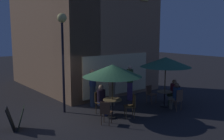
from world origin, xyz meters
The scene contains 20 objects.
ground_plane centered at (0.00, 0.00, 0.00)m, with size 60.00×60.00×0.00m, color #272527.
cafe_building centered at (2.60, 4.32, 3.76)m, with size 6.10×8.42×7.54m.
street_lamp_near_corner centered at (0.16, 1.04, 3.23)m, with size 0.40×0.40×4.23m.
menu_sandwich_board centered at (-2.16, 0.28, 0.43)m, with size 0.78×0.74×0.83m.
cafe_table_0 centered at (1.32, -0.86, 0.57)m, with size 0.76×0.76×0.78m.
cafe_table_1 centered at (4.21, -1.14, 0.52)m, with size 0.70×0.70×0.73m.
patio_umbrella_0 centered at (1.32, -0.86, 1.94)m, with size 2.35×2.35×2.19m.
patio_umbrella_1 centered at (4.21, -1.14, 2.09)m, with size 2.32×2.32×2.33m.
cafe_chair_0 centered at (1.28, -0.06, 0.57)m, with size 0.42×0.42×0.94m.
cafe_chair_1 centered at (0.62, -1.33, 0.55)m, with size 0.53×0.53×0.91m.
cafe_chair_2 centered at (2.00, -1.27, 0.56)m, with size 0.57×0.57×0.95m.
cafe_chair_3 centered at (4.18, -1.92, 0.56)m, with size 0.40×0.40×0.95m.
cafe_chair_4 centered at (4.99, -1.14, 0.55)m, with size 0.41×0.41×0.91m.
cafe_chair_5 centered at (4.16, -0.28, 0.52)m, with size 0.42×0.42×0.86m.
patron_seated_0 centered at (1.29, -0.19, 0.72)m, with size 0.37×0.55×1.26m.
patron_seated_1 centered at (4.19, -1.77, 0.70)m, with size 0.35×0.54×1.24m.
patron_seated_2 centered at (4.85, -1.14, 0.69)m, with size 0.56×0.37×1.21m.
patron_standing_3 centered at (1.60, 0.95, 0.90)m, with size 0.32×0.32×1.76m.
patron_standing_4 centered at (2.46, 0.60, 0.88)m, with size 0.36×0.36×1.74m.
patron_standing_5 centered at (3.73, 0.73, 0.90)m, with size 0.32×0.32×1.78m.
Camera 1 is at (-4.85, -8.55, 3.42)m, focal length 40.53 mm.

